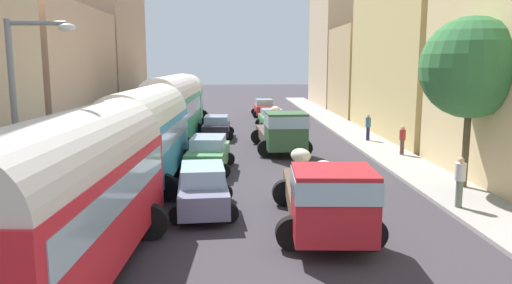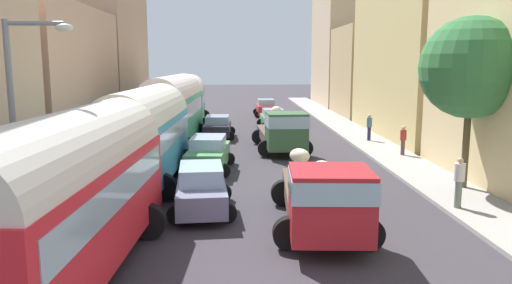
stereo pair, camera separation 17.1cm
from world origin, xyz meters
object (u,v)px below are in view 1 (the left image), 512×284
(car_1, at_px, (264,108))
(car_2, at_px, (203,189))
(parked_bus_1, at_px, (145,132))
(car_3, at_px, (208,154))
(car_4, at_px, (216,127))
(pedestrian_0, at_px, (368,126))
(pedestrian_2, at_px, (402,139))
(cargo_truck_1, at_px, (281,130))
(streetlamp_near, at_px, (25,116))
(pedestrian_1, at_px, (460,180))
(parked_bus_2, at_px, (172,107))
(car_0, at_px, (272,119))
(cargo_truck_0, at_px, (326,194))
(parked_bus_0, at_px, (72,190))
(parked_bus_3, at_px, (187,99))

(car_1, distance_m, car_2, 29.09)
(parked_bus_1, height_order, car_3, parked_bus_1)
(car_2, bearing_deg, car_4, 90.33)
(pedestrian_0, distance_m, pedestrian_2, 4.80)
(cargo_truck_1, relative_size, streetlamp_near, 1.17)
(pedestrian_1, bearing_deg, pedestrian_2, 82.10)
(parked_bus_2, xyz_separation_m, car_4, (2.45, 3.08, -1.57))
(car_0, bearing_deg, pedestrian_1, -77.27)
(parked_bus_2, bearing_deg, pedestrian_1, -49.97)
(car_1, height_order, car_2, car_2)
(cargo_truck_0, xyz_separation_m, car_0, (0.19, 22.57, -0.43))
(pedestrian_1, bearing_deg, pedestrian_0, 86.75)
(parked_bus_0, bearing_deg, cargo_truck_0, 25.04)
(car_0, xyz_separation_m, car_3, (-3.99, -14.14, 0.05))
(pedestrian_1, relative_size, streetlamp_near, 0.31)
(car_1, bearing_deg, car_4, -106.89)
(parked_bus_1, xyz_separation_m, car_4, (2.45, 12.08, -1.41))
(parked_bus_0, xyz_separation_m, car_4, (2.45, 21.08, -1.40))
(car_0, distance_m, pedestrian_1, 21.18)
(car_4, distance_m, pedestrian_1, 18.40)
(parked_bus_3, bearing_deg, car_3, -81.24)
(cargo_truck_1, relative_size, car_4, 1.81)
(car_4, distance_m, pedestrian_0, 9.67)
(car_1, bearing_deg, pedestrian_0, -69.89)
(car_3, relative_size, streetlamp_near, 0.71)
(car_1, distance_m, car_4, 13.47)
(car_1, distance_m, streetlamp_near, 33.28)
(parked_bus_1, distance_m, car_2, 4.83)
(cargo_truck_1, distance_m, pedestrian_1, 12.13)
(cargo_truck_1, bearing_deg, streetlamp_near, -119.07)
(parked_bus_3, height_order, car_2, parked_bus_3)
(parked_bus_1, relative_size, car_4, 2.13)
(cargo_truck_1, xyz_separation_m, car_2, (-3.67, -10.80, -0.44))
(cargo_truck_0, bearing_deg, car_1, 89.73)
(cargo_truck_0, relative_size, car_0, 1.68)
(car_0, bearing_deg, streetlamp_near, -108.79)
(parked_bus_2, distance_m, car_2, 13.21)
(parked_bus_0, relative_size, cargo_truck_0, 1.28)
(parked_bus_3, xyz_separation_m, car_2, (2.54, -21.88, -1.37))
(car_1, bearing_deg, pedestrian_1, -80.82)
(pedestrian_2, relative_size, streetlamp_near, 0.28)
(cargo_truck_0, xyz_separation_m, car_3, (-3.80, 8.43, -0.38))
(car_2, xyz_separation_m, car_3, (-0.13, 6.21, 0.02))
(parked_bus_3, distance_m, car_1, 9.53)
(car_3, xyz_separation_m, streetlamp_near, (-4.07, -9.55, 2.80))
(parked_bus_2, height_order, car_1, parked_bus_2)
(parked_bus_0, bearing_deg, car_3, 77.98)
(pedestrian_0, bearing_deg, car_0, 129.80)
(pedestrian_1, bearing_deg, car_3, 143.03)
(parked_bus_2, xyz_separation_m, pedestrian_1, (11.07, -13.18, -1.27))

